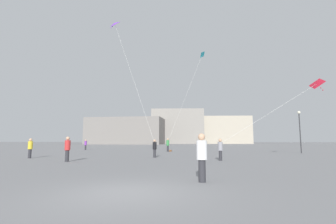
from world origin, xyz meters
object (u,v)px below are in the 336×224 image
at_px(kite_violet_diamond, 115,24).
at_px(building_centre_hall, 177,127).
at_px(person_in_white, 202,155).
at_px(lamppost_east, 300,125).
at_px(kite_cyan_delta, 201,57).
at_px(person_in_red, 67,148).
at_px(person_in_yellow, 30,147).
at_px(person_in_purple, 86,144).
at_px(handbag_beside_flyer, 170,151).
at_px(person_in_grey, 220,149).
at_px(building_left_hall, 127,131).
at_px(person_in_black, 155,148).
at_px(building_right_hall, 221,130).
at_px(person_in_green, 168,144).
at_px(kite_crimson_delta, 315,85).

relative_size(kite_violet_diamond, building_centre_hall, 0.67).
relative_size(person_in_white, lamppost_east, 0.37).
relative_size(kite_cyan_delta, building_centre_hall, 0.67).
bearing_deg(person_in_red, kite_cyan_delta, -125.08).
distance_m(person_in_yellow, kite_cyan_delta, 26.48).
relative_size(person_in_purple, handbag_beside_flyer, 5.12).
distance_m(person_in_yellow, person_in_grey, 16.36).
relative_size(building_left_hall, handbag_beside_flyer, 85.45).
bearing_deg(building_centre_hall, person_in_grey, -85.99).
height_order(person_in_yellow, building_left_hall, building_left_hall).
height_order(person_in_purple, handbag_beside_flyer, person_in_purple).
height_order(person_in_black, building_right_hall, building_right_hall).
height_order(person_in_yellow, kite_cyan_delta, kite_cyan_delta).
height_order(person_in_yellow, person_in_purple, person_in_yellow).
bearing_deg(person_in_yellow, person_in_green, -67.82).
relative_size(person_in_red, person_in_purple, 1.13).
xyz_separation_m(person_in_black, kite_cyan_delta, (5.46, 14.38, 13.59)).
distance_m(building_right_hall, handbag_beside_flyer, 69.72).
height_order(person_in_green, lamppost_east, lamppost_east).
bearing_deg(building_right_hall, building_left_hall, -158.10).
relative_size(person_in_green, lamppost_east, 0.35).
xyz_separation_m(person_in_yellow, person_in_grey, (16.31, -1.28, -0.02)).
relative_size(person_in_green, person_in_grey, 1.06).
xyz_separation_m(building_centre_hall, lamppost_east, (16.70, -69.40, -3.34)).
bearing_deg(building_right_hall, person_in_red, -106.09).
height_order(kite_violet_diamond, building_right_hall, kite_violet_diamond).
bearing_deg(building_left_hall, handbag_beside_flyer, -70.32).
height_order(person_in_yellow, building_right_hall, building_right_hall).
bearing_deg(person_in_yellow, building_left_hall, -18.95).
relative_size(person_in_grey, kite_violet_diamond, 0.12).
height_order(person_in_grey, person_in_black, person_in_grey).
xyz_separation_m(kite_violet_diamond, building_left_hall, (-13.08, 60.40, -9.98)).
distance_m(person_in_white, building_centre_hall, 89.87).
distance_m(person_in_purple, person_in_white, 31.67).
bearing_deg(building_right_hall, kite_crimson_delta, -92.57).
height_order(person_in_black, kite_violet_diamond, kite_violet_diamond).
bearing_deg(person_in_white, handbag_beside_flyer, -19.14).
height_order(building_right_hall, handbag_beside_flyer, building_right_hall).
bearing_deg(person_in_red, person_in_yellow, -34.85).
bearing_deg(handbag_beside_flyer, person_in_white, -83.67).
height_order(building_right_hall, lamppost_east, building_right_hall).
xyz_separation_m(kite_violet_diamond, lamppost_east, (21.63, 4.48, -11.23)).
distance_m(kite_violet_diamond, building_centre_hall, 74.47).
distance_m(person_in_black, handbag_beside_flyer, 10.93).
distance_m(person_in_purple, kite_cyan_delta, 22.73).
bearing_deg(person_in_red, building_left_hall, -83.72).
distance_m(kite_violet_diamond, building_right_hall, 78.84).
relative_size(person_in_red, kite_crimson_delta, 0.19).
bearing_deg(kite_crimson_delta, lamppost_east, 74.59).
xyz_separation_m(building_left_hall, handbag_beside_flyer, (18.93, -52.91, -4.52)).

